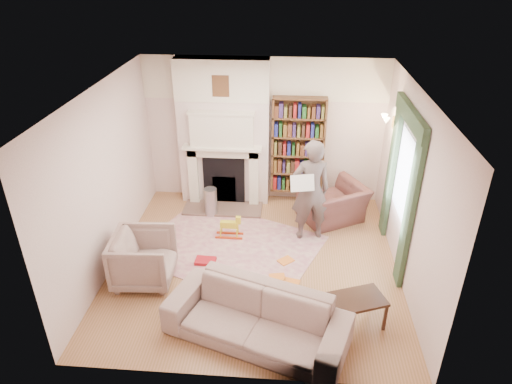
# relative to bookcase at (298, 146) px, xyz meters

# --- Properties ---
(floor) EXTENTS (4.50, 4.50, 0.00)m
(floor) POSITION_rel_bookcase_xyz_m (-0.65, -2.12, -1.18)
(floor) COLOR olive
(floor) RESTS_ON ground
(ceiling) EXTENTS (4.50, 4.50, 0.00)m
(ceiling) POSITION_rel_bookcase_xyz_m (-0.65, -2.12, 1.62)
(ceiling) COLOR white
(ceiling) RESTS_ON wall_back
(wall_back) EXTENTS (4.50, 0.00, 4.50)m
(wall_back) POSITION_rel_bookcase_xyz_m (-0.65, 0.13, 0.22)
(wall_back) COLOR white
(wall_back) RESTS_ON floor
(wall_front) EXTENTS (4.50, 0.00, 4.50)m
(wall_front) POSITION_rel_bookcase_xyz_m (-0.65, -4.37, 0.22)
(wall_front) COLOR white
(wall_front) RESTS_ON floor
(wall_left) EXTENTS (0.00, 4.50, 4.50)m
(wall_left) POSITION_rel_bookcase_xyz_m (-2.90, -2.12, 0.22)
(wall_left) COLOR white
(wall_left) RESTS_ON floor
(wall_right) EXTENTS (0.00, 4.50, 4.50)m
(wall_right) POSITION_rel_bookcase_xyz_m (1.60, -2.12, 0.22)
(wall_right) COLOR white
(wall_right) RESTS_ON floor
(fireplace) EXTENTS (1.70, 0.58, 2.80)m
(fireplace) POSITION_rel_bookcase_xyz_m (-1.40, -0.07, 0.21)
(fireplace) COLOR white
(fireplace) RESTS_ON floor
(bookcase) EXTENTS (1.00, 0.24, 1.85)m
(bookcase) POSITION_rel_bookcase_xyz_m (0.00, 0.00, 0.00)
(bookcase) COLOR brown
(bookcase) RESTS_ON floor
(window) EXTENTS (0.02, 0.90, 1.30)m
(window) POSITION_rel_bookcase_xyz_m (1.58, -1.72, 0.27)
(window) COLOR silver
(window) RESTS_ON wall_right
(curtain_left) EXTENTS (0.07, 0.32, 2.40)m
(curtain_left) POSITION_rel_bookcase_xyz_m (1.55, -2.42, 0.02)
(curtain_left) COLOR #2E452C
(curtain_left) RESTS_ON floor
(curtain_right) EXTENTS (0.07, 0.32, 2.40)m
(curtain_right) POSITION_rel_bookcase_xyz_m (1.55, -1.02, 0.02)
(curtain_right) COLOR #2E452C
(curtain_right) RESTS_ON floor
(pelmet) EXTENTS (0.09, 1.70, 0.24)m
(pelmet) POSITION_rel_bookcase_xyz_m (1.54, -1.72, 1.20)
(pelmet) COLOR #2E452C
(pelmet) RESTS_ON wall_right
(wall_sconce) EXTENTS (0.20, 0.24, 0.24)m
(wall_sconce) POSITION_rel_bookcase_xyz_m (1.38, -0.62, 0.72)
(wall_sconce) COLOR gold
(wall_sconce) RESTS_ON wall_right
(rug) EXTENTS (3.41, 3.07, 0.01)m
(rug) POSITION_rel_bookcase_xyz_m (-1.12, -1.74, -1.17)
(rug) COLOR beige
(rug) RESTS_ON floor
(armchair_reading) EXTENTS (1.40, 1.35, 0.70)m
(armchair_reading) POSITION_rel_bookcase_xyz_m (0.67, -0.70, -0.82)
(armchair_reading) COLOR #432424
(armchair_reading) RESTS_ON floor
(armchair_left) EXTENTS (0.92, 0.90, 0.80)m
(armchair_left) POSITION_rel_bookcase_xyz_m (-2.26, -2.69, -0.77)
(armchair_left) COLOR #B2A793
(armchair_left) RESTS_ON floor
(sofa) EXTENTS (2.49, 1.62, 0.68)m
(sofa) POSITION_rel_bookcase_xyz_m (-0.50, -3.73, -0.84)
(sofa) COLOR #A99D8B
(sofa) RESTS_ON floor
(man_reading) EXTENTS (0.74, 0.57, 1.81)m
(man_reading) POSITION_rel_bookcase_xyz_m (0.22, -1.30, -0.27)
(man_reading) COLOR #534643
(man_reading) RESTS_ON floor
(newspaper) EXTENTS (0.40, 0.19, 0.26)m
(newspaper) POSITION_rel_bookcase_xyz_m (0.07, -1.50, -0.03)
(newspaper) COLOR white
(newspaper) RESTS_ON man_reading
(coffee_table) EXTENTS (0.81, 0.67, 0.45)m
(coffee_table) POSITION_rel_bookcase_xyz_m (0.80, -3.39, -0.95)
(coffee_table) COLOR black
(coffee_table) RESTS_ON floor
(paraffin_heater) EXTENTS (0.30, 0.30, 0.55)m
(paraffin_heater) POSITION_rel_bookcase_xyz_m (-1.59, -0.70, -0.90)
(paraffin_heater) COLOR #9FA0A7
(paraffin_heater) RESTS_ON floor
(rocking_horse) EXTENTS (0.48, 0.19, 0.42)m
(rocking_horse) POSITION_rel_bookcase_xyz_m (-1.15, -1.43, -0.97)
(rocking_horse) COLOR gold
(rocking_horse) RESTS_ON rug
(board_game) EXTENTS (0.47, 0.47, 0.03)m
(board_game) POSITION_rel_bookcase_xyz_m (-1.30, -2.67, -1.15)
(board_game) COLOR #D7C34C
(board_game) RESTS_ON rug
(game_box_lid) EXTENTS (0.33, 0.23, 0.05)m
(game_box_lid) POSITION_rel_bookcase_xyz_m (-1.44, -2.21, -1.14)
(game_box_lid) COLOR maroon
(game_box_lid) RESTS_ON rug
(comic_annuals) EXTENTS (0.98, 1.00, 0.02)m
(comic_annuals) POSITION_rel_bookcase_xyz_m (-0.31, -2.49, -1.16)
(comic_annuals) COLOR red
(comic_annuals) RESTS_ON rug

